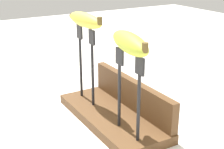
% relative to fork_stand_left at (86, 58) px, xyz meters
% --- Properties ---
extents(ground_plane, '(3.00, 3.00, 0.00)m').
position_rel_fork_stand_left_xyz_m(ground_plane, '(0.10, 0.02, -0.14)').
color(ground_plane, silver).
extents(wooden_board, '(0.33, 0.14, 0.02)m').
position_rel_fork_stand_left_xyz_m(wooden_board, '(0.10, 0.02, -0.13)').
color(wooden_board, brown).
rests_on(wooden_board, ground).
extents(board_backstop, '(0.33, 0.02, 0.07)m').
position_rel_fork_stand_left_xyz_m(board_backstop, '(0.10, 0.08, -0.08)').
color(board_backstop, brown).
rests_on(board_backstop, wooden_board).
extents(fork_stand_left, '(0.09, 0.01, 0.20)m').
position_rel_fork_stand_left_xyz_m(fork_stand_left, '(0.00, 0.00, 0.00)').
color(fork_stand_left, black).
rests_on(fork_stand_left, wooden_board).
extents(fork_stand_right, '(0.10, 0.01, 0.18)m').
position_rel_fork_stand_left_xyz_m(fork_stand_right, '(0.20, 0.00, -0.01)').
color(fork_stand_right, black).
rests_on(fork_stand_right, wooden_board).
extents(banana_raised_left, '(0.15, 0.04, 0.04)m').
position_rel_fork_stand_left_xyz_m(banana_raised_left, '(-0.00, -0.00, 0.10)').
color(banana_raised_left, '#DBD147').
rests_on(banana_raised_left, fork_stand_left).
extents(banana_raised_right, '(0.16, 0.07, 0.04)m').
position_rel_fork_stand_left_xyz_m(banana_raised_right, '(0.20, 0.00, 0.08)').
color(banana_raised_right, '#B2C138').
rests_on(banana_raised_right, fork_stand_right).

